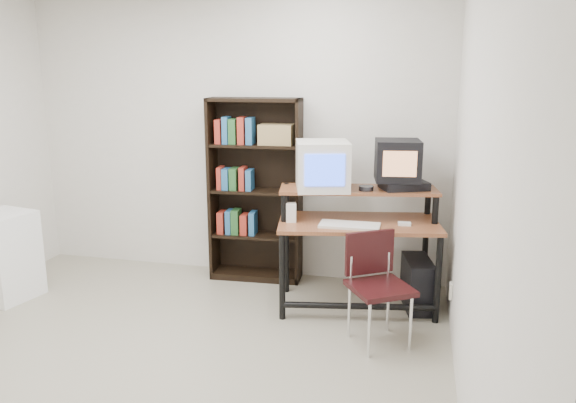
% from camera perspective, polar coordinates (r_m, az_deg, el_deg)
% --- Properties ---
extents(floor, '(4.00, 4.00, 0.01)m').
position_cam_1_polar(floor, '(3.96, -14.68, -16.53)').
color(floor, '#A49E88').
rests_on(floor, ground).
extents(back_wall, '(4.00, 0.01, 2.60)m').
position_cam_1_polar(back_wall, '(5.33, -5.48, 6.39)').
color(back_wall, silver).
rests_on(back_wall, floor).
extents(right_wall, '(0.01, 4.00, 2.60)m').
position_cam_1_polar(right_wall, '(3.09, 18.56, 0.66)').
color(right_wall, silver).
rests_on(right_wall, floor).
extents(computer_desk, '(1.38, 0.86, 0.98)m').
position_cam_1_polar(computer_desk, '(4.61, 7.14, -2.40)').
color(computer_desk, brown).
rests_on(computer_desk, floor).
extents(crt_monitor, '(0.51, 0.51, 0.40)m').
position_cam_1_polar(crt_monitor, '(4.59, 3.52, 3.66)').
color(crt_monitor, silver).
rests_on(crt_monitor, computer_desk).
extents(vcr, '(0.43, 0.38, 0.08)m').
position_cam_1_polar(vcr, '(4.67, 11.68, 1.58)').
color(vcr, black).
rests_on(vcr, computer_desk).
extents(crt_tv, '(0.40, 0.39, 0.33)m').
position_cam_1_polar(crt_tv, '(4.64, 11.07, 4.12)').
color(crt_tv, black).
rests_on(crt_tv, vcr).
extents(cd_spindle, '(0.16, 0.16, 0.05)m').
position_cam_1_polar(cd_spindle, '(4.57, 7.94, 1.27)').
color(cd_spindle, '#26262B').
rests_on(cd_spindle, computer_desk).
extents(keyboard, '(0.47, 0.21, 0.03)m').
position_cam_1_polar(keyboard, '(4.43, 6.27, -2.51)').
color(keyboard, silver).
rests_on(keyboard, computer_desk).
extents(mousepad, '(0.26, 0.23, 0.01)m').
position_cam_1_polar(mousepad, '(4.53, 11.92, -2.54)').
color(mousepad, black).
rests_on(mousepad, computer_desk).
extents(mouse, '(0.10, 0.07, 0.03)m').
position_cam_1_polar(mouse, '(4.53, 11.74, -2.29)').
color(mouse, white).
rests_on(mouse, mousepad).
extents(desk_speaker, '(0.10, 0.09, 0.17)m').
position_cam_1_polar(desk_speaker, '(4.52, 0.31, -1.21)').
color(desk_speaker, silver).
rests_on(desk_speaker, computer_desk).
extents(pc_tower, '(0.29, 0.48, 0.42)m').
position_cam_1_polar(pc_tower, '(4.81, 12.99, -8.11)').
color(pc_tower, black).
rests_on(pc_tower, floor).
extents(school_chair, '(0.55, 0.55, 0.80)m').
position_cam_1_polar(school_chair, '(4.10, 8.94, -7.55)').
color(school_chair, black).
rests_on(school_chair, floor).
extents(bookshelf, '(0.86, 0.32, 1.69)m').
position_cam_1_polar(bookshelf, '(5.19, -3.30, 1.42)').
color(bookshelf, black).
rests_on(bookshelf, floor).
extents(mini_fridge, '(0.53, 0.54, 0.75)m').
position_cam_1_polar(mini_fridge, '(5.41, -26.85, -4.94)').
color(mini_fridge, white).
rests_on(mini_fridge, floor).
extents(wall_outlet, '(0.02, 0.08, 0.12)m').
position_cam_1_polar(wall_outlet, '(4.48, 16.20, -8.70)').
color(wall_outlet, beige).
rests_on(wall_outlet, right_wall).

